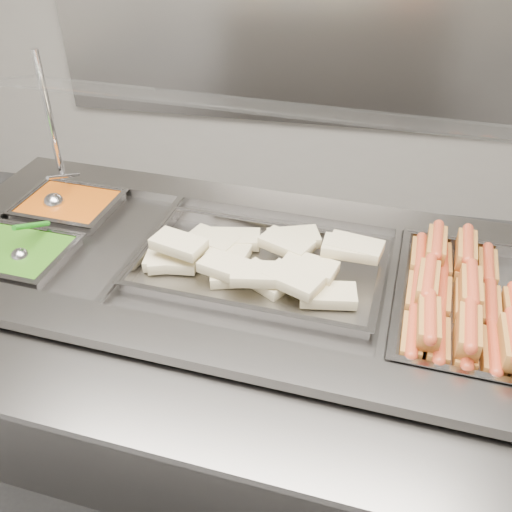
% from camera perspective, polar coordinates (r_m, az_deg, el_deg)
% --- Properties ---
extents(back_panel, '(3.00, 0.04, 1.20)m').
position_cam_1_polar(back_panel, '(3.54, 4.60, 22.20)').
color(back_panel, '#9B9791').
rests_on(back_panel, ground).
extents(steam_counter, '(2.12, 1.09, 0.98)m').
position_cam_1_polar(steam_counter, '(2.11, -1.44, -11.14)').
color(steam_counter, gray).
rests_on(steam_counter, ground).
extents(tray_rail, '(1.97, 0.58, 0.06)m').
position_cam_1_polar(tray_rail, '(1.45, -8.54, -14.68)').
color(tray_rail, slate).
rests_on(tray_rail, steam_counter).
extents(sneeze_guard, '(1.82, 0.48, 0.48)m').
position_cam_1_polar(sneeze_guard, '(1.79, 0.47, 14.34)').
color(sneeze_guard, silver).
rests_on(sneeze_guard, steam_counter).
extents(pan_hotdogs, '(0.42, 0.63, 0.11)m').
position_cam_1_polar(pan_hotdogs, '(1.77, 19.92, -5.15)').
color(pan_hotdogs, gray).
rests_on(pan_hotdogs, steam_counter).
extents(pan_wraps, '(0.78, 0.50, 0.08)m').
position_cam_1_polar(pan_wraps, '(1.79, 0.33, -1.44)').
color(pan_wraps, gray).
rests_on(pan_wraps, steam_counter).
extents(pan_beans, '(0.35, 0.29, 0.11)m').
position_cam_1_polar(pan_beans, '(2.21, -18.06, 4.10)').
color(pan_beans, gray).
rests_on(pan_beans, steam_counter).
extents(pan_peas, '(0.35, 0.29, 0.11)m').
position_cam_1_polar(pan_peas, '(2.00, -22.64, -0.57)').
color(pan_peas, gray).
rests_on(pan_peas, steam_counter).
extents(hotdogs_in_buns, '(0.36, 0.59, 0.13)m').
position_cam_1_polar(hotdogs_in_buns, '(1.72, 19.74, -4.13)').
color(hotdogs_in_buns, '#994E20').
rests_on(hotdogs_in_buns, pan_hotdogs).
extents(tortilla_wraps, '(0.74, 0.37, 0.11)m').
position_cam_1_polar(tortilla_wraps, '(1.76, 0.18, -0.30)').
color(tortilla_wraps, tan).
rests_on(tortilla_wraps, pan_wraps).
extents(ladle, '(0.08, 0.22, 0.15)m').
position_cam_1_polar(ladle, '(2.19, -19.47, 5.17)').
color(ladle, '#BBBBC0').
rests_on(ladle, pan_beans).
extents(serving_spoon, '(0.06, 0.20, 0.14)m').
position_cam_1_polar(serving_spoon, '(1.95, -22.32, 0.46)').
color(serving_spoon, '#BBBBC0').
rests_on(serving_spoon, pan_peas).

